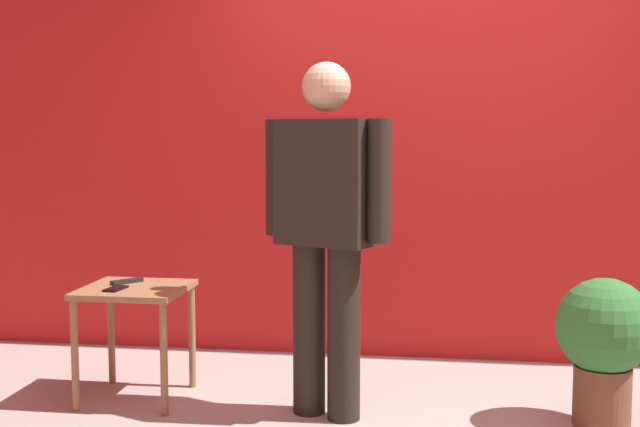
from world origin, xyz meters
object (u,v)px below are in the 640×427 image
object	(u,v)px
side_table	(135,305)
tv_remote	(127,281)
cell_phone	(116,289)
potted_plant	(604,339)
standing_person	(326,221)

from	to	relation	value
side_table	tv_remote	xyz separation A→B (m)	(-0.07, 0.08, 0.10)
cell_phone	potted_plant	size ratio (longest dim) A/B	0.21
cell_phone	potted_plant	distance (m)	2.32
cell_phone	tv_remote	distance (m)	0.17
tv_remote	potted_plant	bearing A→B (deg)	33.97
cell_phone	tv_remote	size ratio (longest dim) A/B	0.85
standing_person	side_table	xyz separation A→B (m)	(-0.98, 0.11, -0.45)
side_table	tv_remote	world-z (taller)	tv_remote
cell_phone	tv_remote	world-z (taller)	tv_remote
cell_phone	tv_remote	bearing A→B (deg)	99.71
standing_person	tv_remote	world-z (taller)	standing_person
standing_person	side_table	world-z (taller)	standing_person
potted_plant	cell_phone	bearing A→B (deg)	-179.26
tv_remote	potted_plant	size ratio (longest dim) A/B	0.25
side_table	cell_phone	size ratio (longest dim) A/B	3.99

